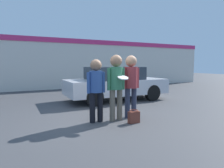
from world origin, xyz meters
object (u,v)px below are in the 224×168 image
Objects in this scene: person_right at (131,80)px; shrub at (126,80)px; person_left at (96,85)px; handbag at (134,117)px; person_middle_with_frisbee at (116,81)px; parked_car_near at (116,83)px.

shrub is at bearing 60.50° from person_right.
shrub is at bearing 54.42° from person_left.
shrub is at bearing 60.91° from handbag.
person_middle_with_frisbee reaches higher than shrub.
person_right reaches higher than person_left.
person_right is (1.08, 0.02, 0.10)m from person_left.
person_right is at bearing 1.27° from person_left.
person_middle_with_frisbee reaches higher than parked_car_near.
person_middle_with_frisbee is (0.54, -0.10, 0.09)m from person_left.
person_right reaches higher than shrub.
shrub is at bearing 57.75° from person_middle_with_frisbee.
person_right is at bearing -119.50° from shrub.
person_left is at bearing -126.14° from parked_car_near.
person_left is 0.93× the size of person_middle_with_frisbee.
shrub is (5.11, 7.14, -0.53)m from person_left.
person_middle_with_frisbee is at bearing -122.25° from shrub.
person_left is 1.29m from handbag.
person_middle_with_frisbee is at bearing -117.16° from parked_car_near.
handbag is at bearing -119.09° from shrub.
handbag is at bearing -113.41° from person_right.
parked_car_near is 12.33× the size of handbag.
person_left is 3.38m from parked_car_near.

